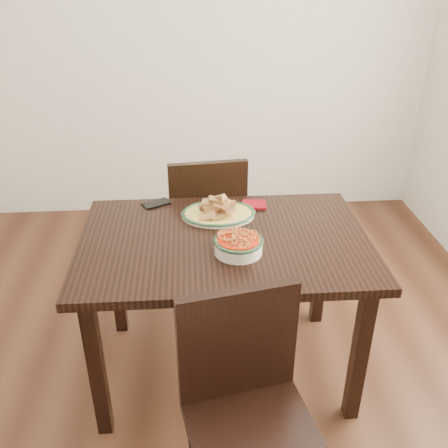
{
  "coord_description": "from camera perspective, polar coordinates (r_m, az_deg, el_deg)",
  "views": [
    {
      "loc": [
        -0.03,
        -1.93,
        1.84
      ],
      "look_at": [
        0.11,
        -0.05,
        0.81
      ],
      "focal_mm": 40.0,
      "sensor_mm": 36.0,
      "label": 1
    }
  ],
  "objects": [
    {
      "name": "floor",
      "position": [
        2.67,
        -2.51,
        -15.01
      ],
      "size": [
        3.5,
        3.5,
        0.0
      ],
      "primitive_type": "plane",
      "color": "#371D11",
      "rests_on": "ground"
    },
    {
      "name": "dining_table",
      "position": [
        2.21,
        0.04,
        -3.73
      ],
      "size": [
        1.26,
        0.84,
        0.75
      ],
      "color": "black",
      "rests_on": "ground"
    },
    {
      "name": "noodle_bowl",
      "position": [
        2.05,
        1.65,
        -2.19
      ],
      "size": [
        0.21,
        0.21,
        0.08
      ],
      "color": "beige",
      "rests_on": "dining_table"
    },
    {
      "name": "napkin",
      "position": [
        2.45,
        3.49,
        2.22
      ],
      "size": [
        0.12,
        0.1,
        0.01
      ],
      "primitive_type": "cube",
      "rotation": [
        0.0,
        0.0,
        -0.09
      ],
      "color": "maroon",
      "rests_on": "dining_table"
    },
    {
      "name": "smartphone",
      "position": [
        2.48,
        -7.74,
        2.32
      ],
      "size": [
        0.15,
        0.12,
        0.01
      ],
      "primitive_type": "cube",
      "rotation": [
        0.0,
        0.0,
        0.48
      ],
      "color": "black",
      "rests_on": "dining_table"
    },
    {
      "name": "chair_near",
      "position": [
        1.8,
        2.59,
        -19.62
      ],
      "size": [
        0.5,
        0.5,
        0.89
      ],
      "rotation": [
        0.0,
        0.0,
        0.2
      ],
      "color": "black",
      "rests_on": "ground"
    },
    {
      "name": "chair_far",
      "position": [
        2.85,
        -2.07,
        0.53
      ],
      "size": [
        0.46,
        0.46,
        0.89
      ],
      "rotation": [
        0.0,
        0.0,
        3.25
      ],
      "color": "black",
      "rests_on": "ground"
    },
    {
      "name": "wall_back",
      "position": [
        3.72,
        -3.93,
        20.2
      ],
      "size": [
        3.5,
        0.1,
        2.6
      ],
      "primitive_type": "cube",
      "color": "silver",
      "rests_on": "ground"
    },
    {
      "name": "fish_plate",
      "position": [
        2.33,
        -0.65,
        1.9
      ],
      "size": [
        0.34,
        0.27,
        0.11
      ],
      "color": "beige",
      "rests_on": "dining_table"
    }
  ]
}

